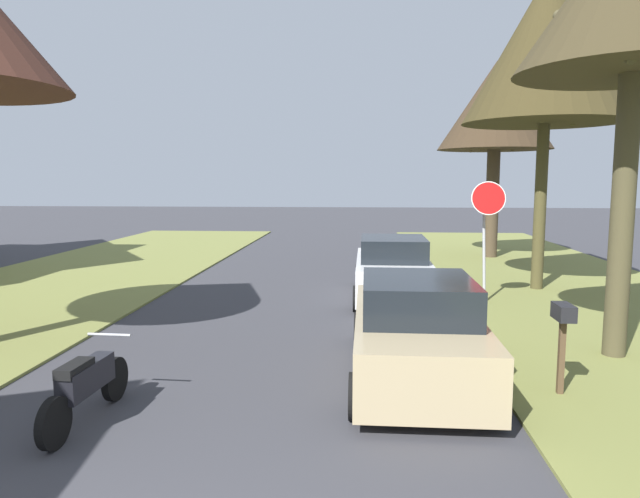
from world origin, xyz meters
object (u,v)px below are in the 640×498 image
parked_motorcycle (86,385)px  parked_sedan_white (393,270)px  street_tree_right_far (496,107)px  street_tree_right_mid_b (548,48)px  curbside_mailbox (563,323)px  stop_sign_far (487,215)px  parked_sedan_tan (416,331)px

parked_motorcycle → parked_sedan_white: bearing=62.0°
parked_sedan_white → street_tree_right_far: bearing=61.8°
parked_motorcycle → street_tree_right_far: bearing=61.9°
street_tree_right_mid_b → curbside_mailbox: street_tree_right_mid_b is taller
stop_sign_far → parked_motorcycle: 9.85m
street_tree_right_mid_b → curbside_mailbox: 9.76m
stop_sign_far → parked_motorcycle: size_ratio=1.43×
stop_sign_far → street_tree_right_far: 9.32m
stop_sign_far → street_tree_right_mid_b: (1.81, 1.90, 4.27)m
street_tree_right_mid_b → street_tree_right_far: bearing=88.5°
stop_sign_far → parked_motorcycle: bearing=-131.2°
street_tree_right_far → parked_sedan_white: (-4.18, -7.79, -4.98)m
parked_motorcycle → curbside_mailbox: bearing=12.0°
parked_motorcycle → curbside_mailbox: curbside_mailbox is taller
stop_sign_far → parked_sedan_white: bearing=164.8°
street_tree_right_far → parked_sedan_tan: bearing=-106.8°
street_tree_right_far → parked_sedan_white: 10.15m
street_tree_right_mid_b → street_tree_right_far: (0.17, 6.48, -0.73)m
stop_sign_far → parked_sedan_white: (-2.20, 0.60, -1.44)m
stop_sign_far → parked_sedan_tan: size_ratio=0.66×
stop_sign_far → parked_motorcycle: (-6.39, -7.30, -1.68)m
parked_sedan_tan → curbside_mailbox: parked_sedan_tan is taller
parked_sedan_tan → parked_motorcycle: size_ratio=2.15×
stop_sign_far → parked_sedan_tan: (-2.16, -5.35, -1.44)m
parked_sedan_tan → parked_sedan_white: size_ratio=1.00×
parked_sedan_white → curbside_mailbox: parked_sedan_white is taller
curbside_mailbox → parked_motorcycle: bearing=-168.0°
parked_sedan_white → curbside_mailbox: 6.89m
stop_sign_far → curbside_mailbox: bearing=-92.0°
stop_sign_far → street_tree_right_mid_b: size_ratio=0.35×
street_tree_right_far → curbside_mailbox: street_tree_right_far is taller
parked_sedan_white → parked_motorcycle: size_ratio=2.15×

